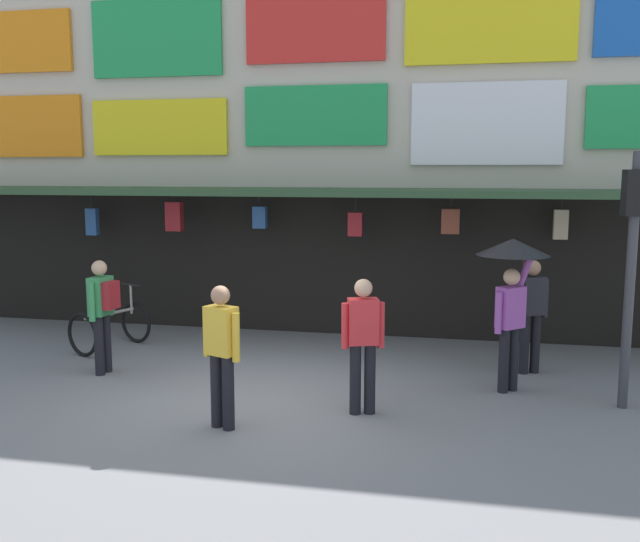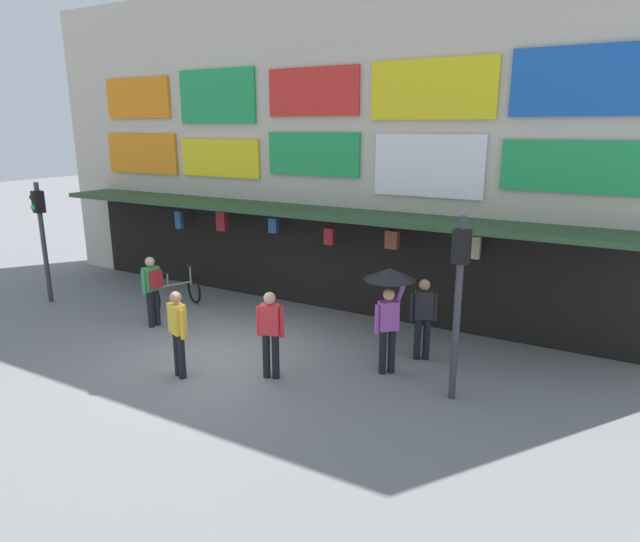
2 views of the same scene
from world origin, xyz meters
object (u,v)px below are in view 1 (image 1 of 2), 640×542
traffic_light_far (633,239)px  pedestrian_in_white (222,349)px  pedestrian_in_blue (363,335)px  pedestrian_in_green (103,308)px  bicycle_parked (110,326)px  pedestrian_with_umbrella (512,271)px  pedestrian_in_yellow (531,310)px

traffic_light_far → pedestrian_in_white: traffic_light_far is taller
pedestrian_in_blue → pedestrian_in_white: same height
pedestrian_in_blue → pedestrian_in_green: (-3.95, 0.90, 0.00)m
bicycle_parked → pedestrian_in_green: bearing=-65.0°
pedestrian_with_umbrella → pedestrian_in_white: size_ratio=1.24×
pedestrian_with_umbrella → traffic_light_far: bearing=-14.9°
pedestrian_in_yellow → pedestrian_in_white: bearing=-140.6°
pedestrian_in_white → pedestrian_in_blue: bearing=28.9°
bicycle_parked → pedestrian_in_white: (3.05, -3.02, 0.55)m
bicycle_parked → pedestrian_with_umbrella: (6.36, -0.94, 1.25)m
pedestrian_with_umbrella → pedestrian_in_green: bearing=-176.5°
bicycle_parked → pedestrian_in_white: 4.33m
pedestrian_in_white → traffic_light_far: bearing=20.0°
traffic_light_far → pedestrian_in_white: size_ratio=1.90×
pedestrian_with_umbrella → pedestrian_in_white: pedestrian_with_umbrella is taller
pedestrian_in_blue → pedestrian_in_green: 4.05m
pedestrian_in_yellow → pedestrian_in_blue: bearing=-134.7°
traffic_light_far → pedestrian_in_yellow: bearing=128.0°
traffic_light_far → pedestrian_in_blue: traffic_light_far is taller
pedestrian_with_umbrella → pedestrian_in_yellow: 1.23m
traffic_light_far → pedestrian_with_umbrella: size_ratio=1.54×
pedestrian_in_blue → pedestrian_with_umbrella: 2.29m
pedestrian_in_yellow → bicycle_parked: bearing=-180.0°
pedestrian_in_blue → pedestrian_in_yellow: same height
bicycle_parked → pedestrian_with_umbrella: size_ratio=0.65×
pedestrian_in_white → pedestrian_in_yellow: size_ratio=1.00×
pedestrian_in_green → pedestrian_in_white: bearing=-35.3°
pedestrian_with_umbrella → pedestrian_in_yellow: bearing=69.3°
bicycle_parked → pedestrian_in_yellow: size_ratio=0.80×
bicycle_parked → pedestrian_in_yellow: pedestrian_in_yellow is taller
traffic_light_far → bicycle_parked: size_ratio=2.38×
traffic_light_far → pedestrian_in_yellow: size_ratio=1.90×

